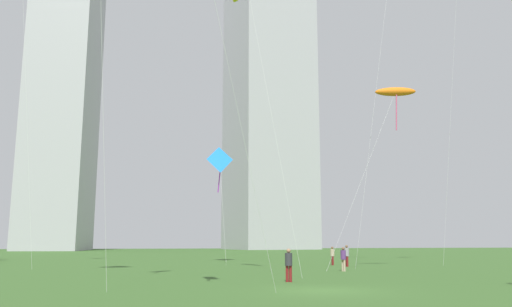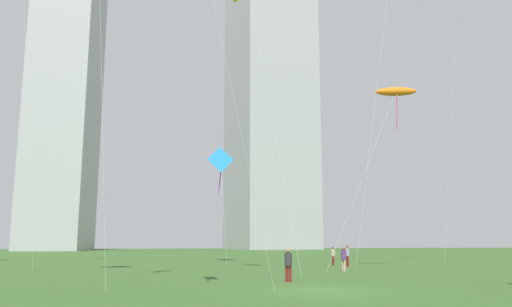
{
  "view_description": "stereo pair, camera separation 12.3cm",
  "coord_description": "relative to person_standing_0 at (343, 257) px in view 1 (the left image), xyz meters",
  "views": [
    {
      "loc": [
        -7.78,
        -20.57,
        2.0
      ],
      "look_at": [
        -0.47,
        10.44,
        7.53
      ],
      "focal_mm": 35.79,
      "sensor_mm": 36.0,
      "label": 1
    },
    {
      "loc": [
        -7.66,
        -20.6,
        2.0
      ],
      "look_at": [
        -0.47,
        10.44,
        7.53
      ],
      "focal_mm": 35.79,
      "sensor_mm": 36.0,
      "label": 2
    }
  ],
  "objects": [
    {
      "name": "ground",
      "position": [
        -6.37,
        -13.08,
        -0.95
      ],
      "size": [
        280.0,
        280.0,
        0.0
      ],
      "primitive_type": "plane",
      "color": "#335623"
    },
    {
      "name": "kite_flying_7",
      "position": [
        -5.96,
        17.23,
        9.24
      ],
      "size": [
        2.07,
        7.08,
        11.45
      ],
      "color": "silver",
      "rests_on": "ground"
    },
    {
      "name": "kite_flying_4",
      "position": [
        5.47,
        1.59,
        12.71
      ],
      "size": [
        8.44,
        2.23,
        14.11
      ],
      "color": "silver",
      "rests_on": "ground"
    },
    {
      "name": "person_standing_0",
      "position": [
        0.0,
        0.0,
        0.0
      ],
      "size": [
        0.37,
        0.37,
        1.65
      ],
      "rotation": [
        0.0,
        0.0,
        5.15
      ],
      "color": "tan",
      "rests_on": "ground"
    },
    {
      "name": "person_standing_4",
      "position": [
        -6.46,
        -8.25,
        0.01
      ],
      "size": [
        0.37,
        0.37,
        1.66
      ],
      "rotation": [
        0.0,
        0.0,
        5.94
      ],
      "color": "maroon",
      "rests_on": "ground"
    },
    {
      "name": "distant_highrise_1",
      "position": [
        22.55,
        104.92,
        37.46
      ],
      "size": [
        25.18,
        23.0,
        76.83
      ],
      "primitive_type": "cube",
      "rotation": [
        0.0,
        0.0,
        0.2
      ],
      "color": "#A8A8AD",
      "rests_on": "ground"
    },
    {
      "name": "distant_highrise_0",
      "position": [
        -32.79,
        98.19,
        35.13
      ],
      "size": [
        16.36,
        22.82,
        72.17
      ],
      "primitive_type": "cube",
      "rotation": [
        0.0,
        0.0,
        -0.1
      ],
      "color": "#A8A8AD",
      "rests_on": "ground"
    },
    {
      "name": "person_standing_3",
      "position": [
        2.81,
        9.08,
        -0.03
      ],
      "size": [
        0.36,
        0.36,
        1.6
      ],
      "rotation": [
        0.0,
        0.0,
        1.55
      ],
      "color": "maroon",
      "rests_on": "ground"
    },
    {
      "name": "person_standing_1",
      "position": [
        2.93,
        6.21,
        0.06
      ],
      "size": [
        0.39,
        0.39,
        1.75
      ],
      "rotation": [
        0.0,
        0.0,
        4.74
      ],
      "color": "maroon",
      "rests_on": "ground"
    }
  ]
}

